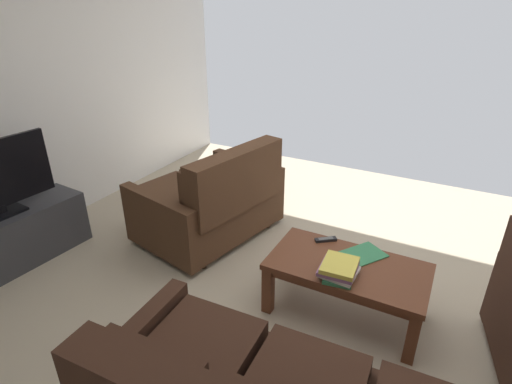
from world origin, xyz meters
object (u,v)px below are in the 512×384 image
object	(u,v)px
tv_remote	(326,240)
loveseat_near	(213,200)
coffee_table	(347,273)
loose_magazine	(362,255)
tv_stand	(11,239)
book_stack	(339,269)

from	to	relation	value
tv_remote	loveseat_near	bearing A→B (deg)	-11.95
coffee_table	loose_magazine	distance (m)	0.17
coffee_table	tv_stand	size ratio (longest dim) A/B	0.86
book_stack	tv_remote	distance (m)	0.42
loveseat_near	loose_magazine	distance (m)	1.46
loose_magazine	loveseat_near	bearing A→B (deg)	22.12
coffee_table	tv_remote	xyz separation A→B (m)	(0.23, -0.21, 0.08)
coffee_table	tv_stand	xyz separation A→B (m)	(2.60, 0.70, -0.11)
tv_remote	book_stack	bearing A→B (deg)	119.81
coffee_table	loose_magazine	bearing A→B (deg)	-109.39
book_stack	coffee_table	bearing A→B (deg)	-97.47
tv_stand	loose_magazine	bearing A→B (deg)	-162.25
coffee_table	tv_stand	distance (m)	2.70
book_stack	loose_magazine	xyz separation A→B (m)	(-0.07, -0.30, -0.05)
loveseat_near	tv_remote	distance (m)	1.18
loveseat_near	loose_magazine	size ratio (longest dim) A/B	4.40
coffee_table	loose_magazine	world-z (taller)	loose_magazine
tv_remote	tv_stand	bearing A→B (deg)	21.00
loveseat_near	tv_stand	bearing A→B (deg)	43.34
coffee_table	book_stack	xyz separation A→B (m)	(0.02, 0.15, 0.12)
coffee_table	tv_stand	world-z (taller)	tv_stand
loose_magazine	book_stack	bearing A→B (deg)	110.63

